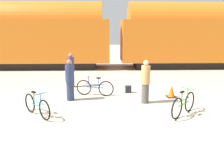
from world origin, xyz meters
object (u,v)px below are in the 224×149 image
object	(u,v)px
bicycle_teal	(37,106)
person_in_tan	(145,82)
person_in_navy	(70,80)
traffic_cone	(171,92)
person_in_purple	(71,70)
bicycle_green	(184,104)
bicycle_blue	(95,88)
freight_train	(115,34)
backpack	(128,89)

from	to	relation	value
bicycle_teal	person_in_tan	bearing A→B (deg)	17.97
person_in_navy	traffic_cone	world-z (taller)	person_in_navy
person_in_purple	traffic_cone	bearing A→B (deg)	-176.50
bicycle_green	bicycle_blue	xyz separation A→B (m)	(-3.21, 2.47, -0.02)
bicycle_teal	person_in_purple	distance (m)	4.12
freight_train	person_in_navy	size ratio (longest dim) A/B	33.14
bicycle_green	backpack	xyz separation A→B (m)	(-1.63, 2.89, -0.22)
bicycle_blue	bicycle_teal	bearing A→B (deg)	-128.24
person_in_navy	person_in_tan	bearing A→B (deg)	-46.04
bicycle_green	person_in_purple	xyz separation A→B (m)	(-4.50, 4.12, 0.52)
freight_train	person_in_purple	world-z (taller)	freight_train
person_in_navy	traffic_cone	bearing A→B (deg)	-33.94
backpack	person_in_purple	bearing A→B (deg)	156.85
bicycle_teal	traffic_cone	world-z (taller)	bicycle_teal
bicycle_blue	person_in_tan	distance (m)	2.43
person_in_tan	person_in_purple	world-z (taller)	person_in_purple
freight_train	person_in_purple	xyz separation A→B (m)	(-2.60, -6.13, -1.78)
bicycle_blue	person_in_navy	size ratio (longest dim) A/B	0.99
freight_train	person_in_purple	distance (m)	6.89
bicycle_green	bicycle_teal	bearing A→B (deg)	179.17
bicycle_blue	traffic_cone	bearing A→B (deg)	-5.91
bicycle_blue	person_in_purple	bearing A→B (deg)	128.20
bicycle_teal	traffic_cone	bearing A→B (deg)	21.02
person_in_purple	person_in_tan	bearing A→B (deg)	167.56
bicycle_blue	traffic_cone	size ratio (longest dim) A/B	3.13
person_in_purple	backpack	distance (m)	3.21
person_in_purple	bicycle_blue	bearing A→B (deg)	154.71
person_in_tan	backpack	bearing A→B (deg)	-50.88
bicycle_green	backpack	distance (m)	3.33
freight_train	backpack	world-z (taller)	freight_train
backpack	traffic_cone	size ratio (longest dim) A/B	0.62
bicycle_blue	bicycle_green	bearing A→B (deg)	-37.60
bicycle_teal	traffic_cone	xyz separation A→B (m)	(5.31, 2.04, -0.12)
freight_train	bicycle_green	world-z (taller)	freight_train
person_in_navy	person_in_purple	world-z (taller)	person_in_purple
freight_train	backpack	distance (m)	7.79
freight_train	bicycle_blue	distance (m)	8.22
bicycle_green	backpack	world-z (taller)	bicycle_green
traffic_cone	bicycle_blue	bearing A→B (deg)	174.09
person_in_tan	person_in_purple	size ratio (longest dim) A/B	0.98
bicycle_blue	person_in_purple	size ratio (longest dim) A/B	0.96
person_in_tan	person_in_navy	size ratio (longest dim) A/B	1.01
person_in_navy	backpack	size ratio (longest dim) A/B	5.13
bicycle_green	bicycle_blue	bearing A→B (deg)	142.40
bicycle_green	person_in_tan	size ratio (longest dim) A/B	0.71
bicycle_teal	backpack	world-z (taller)	bicycle_teal
person_in_tan	traffic_cone	distance (m)	1.64
freight_train	bicycle_blue	bearing A→B (deg)	-99.47
person_in_navy	bicycle_blue	bearing A→B (deg)	-5.28
bicycle_green	person_in_tan	xyz separation A→B (m)	(-1.10, 1.37, 0.49)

